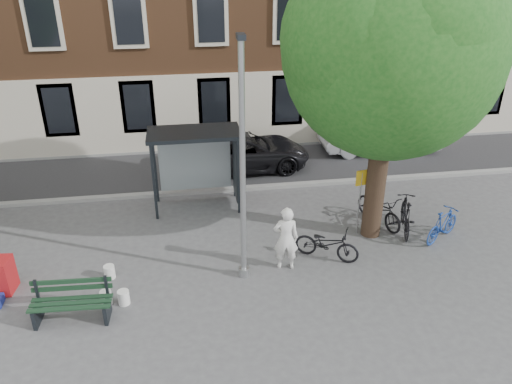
{
  "coord_description": "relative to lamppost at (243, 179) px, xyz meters",
  "views": [
    {
      "loc": [
        -1.32,
        -10.6,
        7.8
      ],
      "look_at": [
        0.63,
        2.01,
        1.4
      ],
      "focal_mm": 35.0,
      "sensor_mm": 36.0,
      "label": 1
    }
  ],
  "objects": [
    {
      "name": "car_silver",
      "position": [
        6.66,
        7.8,
        -1.99
      ],
      "size": [
        4.88,
        1.87,
        1.59
      ],
      "primitive_type": "imported",
      "rotation": [
        0.0,
        0.0,
        1.53
      ],
      "color": "#A8A9AF",
      "rests_on": "ground"
    },
    {
      "name": "ground",
      "position": [
        0.0,
        0.0,
        -2.78
      ],
      "size": [
        90.0,
        90.0,
        0.0
      ],
      "primitive_type": "plane",
      "color": "#4C4C4F",
      "rests_on": "ground"
    },
    {
      "name": "painter",
      "position": [
        1.14,
        0.21,
        -1.88
      ],
      "size": [
        0.71,
        0.51,
        1.8
      ],
      "primitive_type": "imported",
      "rotation": [
        0.0,
        0.0,
        3.01
      ],
      "color": "white",
      "rests_on": "ground"
    },
    {
      "name": "bus_shelter",
      "position": [
        -0.61,
        4.11,
        -0.87
      ],
      "size": [
        2.85,
        1.45,
        2.62
      ],
      "color": "#1E2328",
      "rests_on": "ground"
    },
    {
      "name": "notice_sign",
      "position": [
        3.6,
        1.6,
        -1.27
      ],
      "size": [
        0.35,
        0.1,
        2.05
      ],
      "rotation": [
        0.0,
        0.0,
        0.19
      ],
      "color": "#9EA0A3",
      "rests_on": "ground"
    },
    {
      "name": "car_dark",
      "position": [
        0.93,
        6.85,
        -2.1
      ],
      "size": [
        5.05,
        2.56,
        1.37
      ],
      "primitive_type": "imported",
      "rotation": [
        0.0,
        0.0,
        1.63
      ],
      "color": "black",
      "rests_on": "ground"
    },
    {
      "name": "bucket_a",
      "position": [
        -3.0,
        -0.68,
        -2.6
      ],
      "size": [
        0.29,
        0.29,
        0.36
      ],
      "primitive_type": "cylinder",
      "rotation": [
        0.0,
        0.0,
        -0.03
      ],
      "color": "white",
      "rests_on": "ground"
    },
    {
      "name": "bench",
      "position": [
        -4.1,
        -1.05,
        -2.35
      ],
      "size": [
        1.84,
        0.69,
        0.93
      ],
      "rotation": [
        0.0,
        0.0,
        -0.05
      ],
      "color": "#1E2328",
      "rests_on": "ground"
    },
    {
      "name": "bike_b",
      "position": [
        5.93,
        0.89,
        -2.3
      ],
      "size": [
        1.6,
        1.27,
        0.97
      ],
      "primitive_type": "imported",
      "rotation": [
        0.0,
        0.0,
        2.15
      ],
      "color": "navy",
      "rests_on": "ground"
    },
    {
      "name": "bucket_b",
      "position": [
        -3.42,
        -0.62,
        -2.6
      ],
      "size": [
        0.37,
        0.37,
        0.36
      ],
      "primitive_type": "cylinder",
      "rotation": [
        0.0,
        0.0,
        0.4
      ],
      "color": "silver",
      "rests_on": "ground"
    },
    {
      "name": "tree_right",
      "position": [
        4.01,
        1.38,
        2.83
      ],
      "size": [
        5.76,
        5.6,
        8.2
      ],
      "color": "black",
      "rests_on": "ground"
    },
    {
      "name": "bike_a",
      "position": [
        2.34,
        0.46,
        -2.32
      ],
      "size": [
        1.84,
        1.42,
        0.93
      ],
      "primitive_type": "imported",
      "rotation": [
        0.0,
        0.0,
        1.05
      ],
      "color": "black",
      "rests_on": "ground"
    },
    {
      "name": "lamppost",
      "position": [
        0.0,
        0.0,
        0.0
      ],
      "size": [
        0.28,
        0.35,
        6.11
      ],
      "color": "#9EA0A3",
      "rests_on": "ground"
    },
    {
      "name": "curb_far",
      "position": [
        0.0,
        9.0,
        -2.72
      ],
      "size": [
        40.0,
        0.25,
        0.12
      ],
      "primitive_type": "cube",
      "color": "gray",
      "rests_on": "ground"
    },
    {
      "name": "bike_d",
      "position": [
        5.05,
        1.49,
        -2.24
      ],
      "size": [
        1.05,
        1.89,
        1.09
      ],
      "primitive_type": "imported",
      "rotation": [
        0.0,
        0.0,
        2.83
      ],
      "color": "black",
      "rests_on": "ground"
    },
    {
      "name": "road",
      "position": [
        0.0,
        7.0,
        -2.78
      ],
      "size": [
        40.0,
        4.0,
        0.01
      ],
      "primitive_type": "cube",
      "color": "#28282B",
      "rests_on": "ground"
    },
    {
      "name": "curb_near",
      "position": [
        0.0,
        5.0,
        -2.72
      ],
      "size": [
        40.0,
        0.25,
        0.12
      ],
      "primitive_type": "cube",
      "color": "gray",
      "rests_on": "ground"
    },
    {
      "name": "bike_c",
      "position": [
        4.45,
        2.07,
        -2.27
      ],
      "size": [
        1.28,
        2.06,
        1.02
      ],
      "primitive_type": "imported",
      "rotation": [
        0.0,
        0.0,
        0.33
      ],
      "color": "black",
      "rests_on": "ground"
    },
    {
      "name": "bucket_c",
      "position": [
        -3.45,
        0.44,
        -2.6
      ],
      "size": [
        0.31,
        0.31,
        0.36
      ],
      "primitive_type": "cylinder",
      "rotation": [
        0.0,
        0.0,
        -0.13
      ],
      "color": "white",
      "rests_on": "ground"
    }
  ]
}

